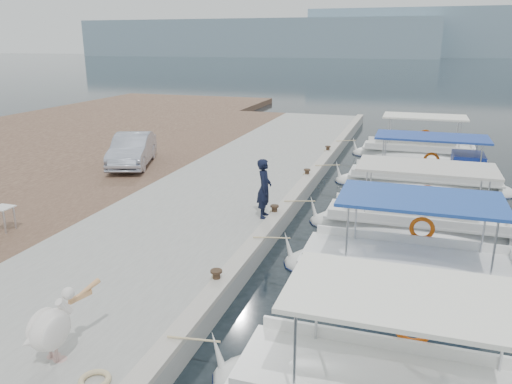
# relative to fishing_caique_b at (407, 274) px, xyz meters

# --- Properties ---
(ground) EXTENTS (400.00, 400.00, 0.00)m
(ground) POSITION_rel_fishing_caique_b_xyz_m (-3.88, 0.88, -0.12)
(ground) COLOR black
(ground) RESTS_ON ground
(concrete_quay) EXTENTS (6.00, 40.00, 0.50)m
(concrete_quay) POSITION_rel_fishing_caique_b_xyz_m (-6.88, 5.88, 0.13)
(concrete_quay) COLOR gray
(concrete_quay) RESTS_ON ground
(quay_curb) EXTENTS (0.44, 40.00, 0.12)m
(quay_curb) POSITION_rel_fishing_caique_b_xyz_m (-4.10, 5.88, 0.44)
(quay_curb) COLOR #ABA497
(quay_curb) RESTS_ON concrete_quay
(cobblestone_strip) EXTENTS (4.00, 40.00, 0.50)m
(cobblestone_strip) POSITION_rel_fishing_caique_b_xyz_m (-11.88, 5.88, 0.13)
(cobblestone_strip) COLOR #50372A
(cobblestone_strip) RESTS_ON ground
(distant_hills) EXTENTS (330.00, 60.00, 18.00)m
(distant_hills) POSITION_rel_fishing_caique_b_xyz_m (25.73, 202.38, 7.49)
(distant_hills) COLOR #7591A2
(distant_hills) RESTS_ON ground
(fishing_caique_b) EXTENTS (6.59, 2.51, 2.83)m
(fishing_caique_b) POSITION_rel_fishing_caique_b_xyz_m (0.00, 0.00, 0.00)
(fishing_caique_b) COLOR white
(fishing_caique_b) RESTS_ON ground
(fishing_caique_c) EXTENTS (6.90, 2.29, 2.83)m
(fishing_caique_c) POSITION_rel_fishing_caique_b_xyz_m (0.15, 3.46, 0.00)
(fishing_caique_c) COLOR white
(fishing_caique_c) RESTS_ON ground
(fishing_caique_d) EXTENTS (7.36, 2.29, 2.83)m
(fishing_caique_d) POSITION_rel_fishing_caique_b_xyz_m (0.49, 8.85, 0.06)
(fishing_caique_d) COLOR white
(fishing_caique_d) RESTS_ON ground
(fishing_caique_e) EXTENTS (6.91, 2.40, 2.83)m
(fishing_caique_e) POSITION_rel_fishing_caique_b_xyz_m (0.16, 14.76, -0.00)
(fishing_caique_e) COLOR white
(fishing_caique_e) RESTS_ON ground
(mooring_bollards) EXTENTS (0.28, 20.28, 0.33)m
(mooring_bollards) POSITION_rel_fishing_caique_b_xyz_m (-4.23, 2.38, 0.57)
(mooring_bollards) COLOR black
(mooring_bollards) RESTS_ON concrete_quay
(pelican) EXTENTS (0.75, 1.58, 1.22)m
(pelican) POSITION_rel_fishing_caique_b_xyz_m (-5.87, -6.17, 1.01)
(pelican) COLOR tan
(pelican) RESTS_ON concrete_quay
(fisherman) EXTENTS (0.56, 0.76, 1.90)m
(fisherman) POSITION_rel_fishing_caique_b_xyz_m (-4.50, 2.11, 1.33)
(fisherman) COLOR black
(fisherman) RESTS_ON concrete_quay
(parked_car) EXTENTS (2.90, 4.61, 1.43)m
(parked_car) POSITION_rel_fishing_caique_b_xyz_m (-12.17, 6.91, 1.09)
(parked_car) COLOR #A7AEBF
(parked_car) RESTS_ON cobblestone_strip
(folding_table) EXTENTS (0.55, 0.55, 0.73)m
(folding_table) POSITION_rel_fishing_caique_b_xyz_m (-11.52, -1.38, 0.90)
(folding_table) COLOR silver
(folding_table) RESTS_ON cobblestone_strip
(rope_coil) EXTENTS (0.54, 0.54, 0.10)m
(rope_coil) POSITION_rel_fishing_caique_b_xyz_m (-4.81, -6.53, 0.43)
(rope_coil) COLOR #C6B284
(rope_coil) RESTS_ON concrete_quay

